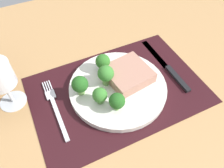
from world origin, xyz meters
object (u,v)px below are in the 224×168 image
(steak, at_px, (128,74))
(fork, at_px, (55,108))
(knife, at_px, (168,68))
(plate, at_px, (118,88))

(steak, distance_m, fork, 0.21)
(knife, bearing_deg, steak, 175.71)
(plate, distance_m, steak, 0.04)
(steak, xyz_separation_m, knife, (0.13, -0.01, -0.03))
(fork, relative_size, knife, 0.83)
(plate, bearing_deg, steak, 20.08)
(fork, bearing_deg, plate, -6.71)
(plate, height_order, knife, plate)
(plate, bearing_deg, knife, 1.84)
(plate, xyz_separation_m, steak, (0.04, 0.01, 0.02))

